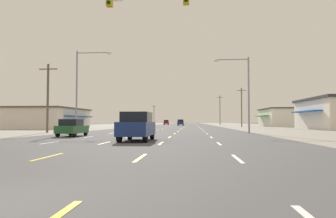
# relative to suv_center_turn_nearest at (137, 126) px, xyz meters

# --- Properties ---
(ground_plane) EXTENTS (572.00, 572.00, 0.00)m
(ground_plane) POSITION_rel_suv_center_turn_nearest_xyz_m (0.16, 49.09, -1.03)
(ground_plane) COLOR #4C4C4F
(lot_apron_left) EXTENTS (28.00, 440.00, 0.01)m
(lot_apron_left) POSITION_rel_suv_center_turn_nearest_xyz_m (-24.59, 49.09, -1.02)
(lot_apron_left) COLOR gray
(lot_apron_left) RESTS_ON ground
(lot_apron_right) EXTENTS (28.00, 440.00, 0.01)m
(lot_apron_right) POSITION_rel_suv_center_turn_nearest_xyz_m (24.91, 49.09, -1.02)
(lot_apron_right) COLOR gray
(lot_apron_right) RESTS_ON ground
(lane_markings) EXTENTS (10.64, 227.60, 0.01)m
(lane_markings) POSITION_rel_suv_center_turn_nearest_xyz_m (0.16, 87.59, -1.02)
(lane_markings) COLOR white
(lane_markings) RESTS_ON ground
(signal_span_wire) EXTENTS (25.37, 0.53, 9.14)m
(signal_span_wire) POSITION_rel_suv_center_turn_nearest_xyz_m (-0.11, -6.11, 4.23)
(signal_span_wire) COLOR brown
(signal_span_wire) RESTS_ON ground
(suv_center_turn_nearest) EXTENTS (1.98, 4.90, 1.98)m
(suv_center_turn_nearest) POSITION_rel_suv_center_turn_nearest_xyz_m (0.00, 0.00, 0.00)
(suv_center_turn_nearest) COLOR navy
(suv_center_turn_nearest) RESTS_ON ground
(hatchback_far_left_near) EXTENTS (1.72, 3.90, 1.54)m
(hatchback_far_left_near) POSITION_rel_suv_center_turn_nearest_xyz_m (-6.98, 5.98, -0.24)
(hatchback_far_left_near) COLOR #235B2D
(hatchback_far_left_near) RESTS_ON ground
(suv_center_turn_mid) EXTENTS (1.98, 4.90, 1.98)m
(suv_center_turn_mid) POSITION_rel_suv_center_turn_nearest_xyz_m (0.12, 79.58, 0.00)
(suv_center_turn_mid) COLOR navy
(suv_center_turn_mid) RESTS_ON ground
(suv_far_left_midfar) EXTENTS (1.98, 4.90, 1.98)m
(suv_far_left_midfar) POSITION_rel_suv_center_turn_nearest_xyz_m (-6.93, 108.13, 0.00)
(suv_far_left_midfar) COLOR maroon
(suv_far_left_midfar) RESTS_ON ground
(storefront_left_row_1) EXTENTS (14.90, 17.95, 4.05)m
(storefront_left_row_1) POSITION_rel_suv_center_turn_nearest_xyz_m (-25.95, 39.22, 1.01)
(storefront_left_row_1) COLOR silver
(storefront_left_row_1) RESTS_ON ground
(storefront_right_row_2) EXTENTS (9.93, 16.14, 4.87)m
(storefront_right_row_2) POSITION_rel_suv_center_turn_nearest_xyz_m (27.51, 64.53, 1.42)
(storefront_right_row_2) COLOR silver
(storefront_right_row_2) RESTS_ON ground
(streetlight_left_row_0) EXTENTS (4.29, 0.26, 9.84)m
(streetlight_left_row_0) POSITION_rel_suv_center_turn_nearest_xyz_m (-9.55, 14.83, 4.68)
(streetlight_left_row_0) COLOR gray
(streetlight_left_row_0) RESTS_ON ground
(streetlight_right_row_0) EXTENTS (4.02, 0.26, 8.76)m
(streetlight_right_row_0) POSITION_rel_suv_center_turn_nearest_xyz_m (9.88, 14.83, 4.09)
(streetlight_right_row_0) COLOR gray
(streetlight_right_row_0) RESTS_ON ground
(utility_pole_left_row_0) EXTENTS (2.20, 0.26, 8.18)m
(utility_pole_left_row_0) POSITION_rel_suv_center_turn_nearest_xyz_m (-13.28, 14.25, 3.25)
(utility_pole_left_row_0) COLOR brown
(utility_pole_left_row_0) RESTS_ON ground
(utility_pole_right_row_1) EXTENTS (2.20, 0.26, 9.41)m
(utility_pole_right_row_1) POSITION_rel_suv_center_turn_nearest_xyz_m (15.70, 54.18, 3.87)
(utility_pole_right_row_1) COLOR brown
(utility_pole_right_row_1) RESTS_ON ground
(utility_pole_right_row_2) EXTENTS (2.20, 0.26, 10.19)m
(utility_pole_right_row_2) POSITION_rel_suv_center_turn_nearest_xyz_m (13.33, 85.27, 4.27)
(utility_pole_right_row_2) COLOR brown
(utility_pole_right_row_2) RESTS_ON ground
(utility_pole_left_row_3) EXTENTS (2.20, 0.26, 9.01)m
(utility_pole_left_row_3) POSITION_rel_suv_center_turn_nearest_xyz_m (-14.02, 123.35, 3.67)
(utility_pole_left_row_3) COLOR brown
(utility_pole_left_row_3) RESTS_ON ground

